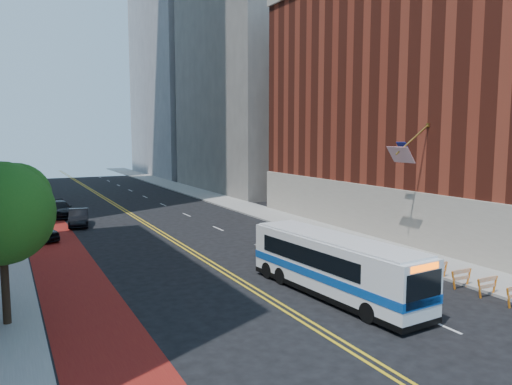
{
  "coord_description": "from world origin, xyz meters",
  "views": [
    {
      "loc": [
        -11.16,
        -16.32,
        7.92
      ],
      "look_at": [
        1.26,
        8.0,
        4.71
      ],
      "focal_mm": 35.0,
      "sensor_mm": 36.0,
      "label": 1
    }
  ],
  "objects": [
    {
      "name": "ground",
      "position": [
        0.0,
        0.0,
        0.0
      ],
      "size": [
        160.0,
        160.0,
        0.0
      ],
      "primitive_type": "plane",
      "color": "black",
      "rests_on": "ground"
    },
    {
      "name": "sidewalk_right",
      "position": [
        12.0,
        30.0,
        0.07
      ],
      "size": [
        4.0,
        140.0,
        0.15
      ],
      "primitive_type": "cube",
      "color": "gray",
      "rests_on": "ground"
    },
    {
      "name": "bus_lane_paint",
      "position": [
        -8.1,
        30.0,
        0.0
      ],
      "size": [
        3.6,
        140.0,
        0.01
      ],
      "primitive_type": "cube",
      "color": "maroon",
      "rests_on": "ground"
    },
    {
      "name": "center_line_inner",
      "position": [
        -0.18,
        30.0,
        0.0
      ],
      "size": [
        0.14,
        140.0,
        0.01
      ],
      "primitive_type": "cube",
      "color": "gold",
      "rests_on": "ground"
    },
    {
      "name": "center_line_outer",
      "position": [
        0.18,
        30.0,
        0.0
      ],
      "size": [
        0.14,
        140.0,
        0.01
      ],
      "primitive_type": "cube",
      "color": "gold",
      "rests_on": "ground"
    },
    {
      "name": "lane_dashes",
      "position": [
        4.8,
        38.0,
        0.01
      ],
      "size": [
        0.14,
        98.2,
        0.01
      ],
      "color": "silver",
      "rests_on": "ground"
    },
    {
      "name": "brick_building",
      "position": [
        21.93,
        12.0,
        10.96
      ],
      "size": [
        18.73,
        36.0,
        22.0
      ],
      "color": "maroon",
      "rests_on": "ground"
    },
    {
      "name": "midrise_right_near",
      "position": [
        23.0,
        48.0,
        20.0
      ],
      "size": [
        18.0,
        26.0,
        40.0
      ],
      "primitive_type": "cube",
      "color": "slate",
      "rests_on": "ground"
    },
    {
      "name": "midrise_right_far",
      "position": [
        24.0,
        78.0,
        27.5
      ],
      "size": [
        20.0,
        28.0,
        55.0
      ],
      "primitive_type": "cube",
      "color": "gray",
      "rests_on": "ground"
    },
    {
      "name": "construction_barriers",
      "position": [
        9.6,
        3.42,
        0.68
      ],
      "size": [
        1.42,
        10.91,
        1.0
      ],
      "color": "orange",
      "rests_on": "ground"
    },
    {
      "name": "street_tree",
      "position": [
        -11.24,
        6.04,
        4.91
      ],
      "size": [
        4.2,
        4.2,
        6.7
      ],
      "color": "black",
      "rests_on": "sidewalk_left"
    },
    {
      "name": "transit_bus",
      "position": [
        3.02,
        3.18,
        1.55
      ],
      "size": [
        3.25,
        10.94,
        2.96
      ],
      "rotation": [
        0.0,
        0.0,
        0.08
      ],
      "color": "white",
      "rests_on": "ground"
    },
    {
      "name": "car_a",
      "position": [
        -9.01,
        23.82,
        0.78
      ],
      "size": [
        3.04,
        4.89,
        1.55
      ],
      "primitive_type": "imported",
      "rotation": [
        0.0,
        0.0,
        0.29
      ],
      "color": "black",
      "rests_on": "ground"
    },
    {
      "name": "car_b",
      "position": [
        -5.49,
        28.53,
        0.74
      ],
      "size": [
        2.24,
        4.66,
        1.47
      ],
      "primitive_type": "imported",
      "rotation": [
        0.0,
        0.0,
        -0.16
      ],
      "color": "black",
      "rests_on": "ground"
    },
    {
      "name": "car_c",
      "position": [
        -6.46,
        34.4,
        0.75
      ],
      "size": [
        2.72,
        5.38,
        1.5
      ],
      "primitive_type": "imported",
      "rotation": [
        0.0,
        0.0,
        0.12
      ],
      "color": "black",
      "rests_on": "ground"
    }
  ]
}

